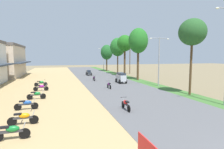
{
  "coord_description": "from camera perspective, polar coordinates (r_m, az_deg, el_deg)",
  "views": [
    {
      "loc": [
        -8.14,
        -3.49,
        4.29
      ],
      "look_at": [
        -0.65,
        21.03,
        1.73
      ],
      "focal_mm": 28.5,
      "sensor_mm": 36.0,
      "label": 1
    }
  ],
  "objects": [
    {
      "name": "car_sedan_charcoal",
      "position": [
        41.02,
        -7.49,
        0.69
      ],
      "size": [
        1.1,
        2.26,
        1.19
      ],
      "color": "#282D33",
      "rests_on": "road_strip"
    },
    {
      "name": "parked_motorbike_fourth",
      "position": [
        19.32,
        -23.02,
        -5.91
      ],
      "size": [
        1.8,
        0.54,
        0.94
      ],
      "color": "black",
      "rests_on": "dirt_shoulder"
    },
    {
      "name": "car_van_silver",
      "position": [
        28.64,
        2.92,
        -0.86
      ],
      "size": [
        1.19,
        2.41,
        1.67
      ],
      "color": "#B7BCC1",
      "rests_on": "road_strip"
    },
    {
      "name": "motorbike_ahead_third",
      "position": [
        23.81,
        -0.98,
        -3.28
      ],
      "size": [
        0.54,
        1.8,
        0.94
      ],
      "color": "black",
      "rests_on": "road_strip"
    },
    {
      "name": "median_tree_third",
      "position": [
        38.65,
        4.12,
        9.85
      ],
      "size": [
        3.32,
        3.32,
        8.87
      ],
      "color": "#4C351E",
      "rests_on": "median_strip"
    },
    {
      "name": "motorbike_ahead_fourth",
      "position": [
        31.63,
        -5.8,
        -1.08
      ],
      "size": [
        0.54,
        1.8,
        0.94
      ],
      "color": "black",
      "rests_on": "road_strip"
    },
    {
      "name": "parked_motorbike_sixth",
      "position": [
        27.56,
        -21.8,
        -2.5
      ],
      "size": [
        1.8,
        0.54,
        0.94
      ],
      "color": "black",
      "rests_on": "dirt_shoulder"
    },
    {
      "name": "streetlamp_far",
      "position": [
        56.51,
        -2.73,
        5.56
      ],
      "size": [
        3.16,
        0.2,
        7.03
      ],
      "color": "gray",
      "rests_on": "median_strip"
    },
    {
      "name": "parked_motorbike_second",
      "position": [
        12.6,
        -26.52,
        -12.18
      ],
      "size": [
        1.8,
        0.54,
        0.94
      ],
      "color": "black",
      "rests_on": "dirt_shoulder"
    },
    {
      "name": "parked_motorbike_fifth",
      "position": [
        23.77,
        -21.78,
        -3.76
      ],
      "size": [
        1.8,
        0.54,
        0.94
      ],
      "color": "black",
      "rests_on": "dirt_shoulder"
    },
    {
      "name": "parked_motorbike_third",
      "position": [
        15.9,
        -25.71,
        -8.47
      ],
      "size": [
        1.8,
        0.54,
        0.94
      ],
      "color": "black",
      "rests_on": "dirt_shoulder"
    },
    {
      "name": "median_tree_second",
      "position": [
        32.86,
        8.41,
        10.57
      ],
      "size": [
        3.5,
        3.5,
        9.37
      ],
      "color": "#4C351E",
      "rests_on": "median_strip"
    },
    {
      "name": "utility_pole_near",
      "position": [
        45.51,
        5.77,
        6.34
      ],
      "size": [
        1.8,
        0.2,
        9.25
      ],
      "color": "brown",
      "rests_on": "ground"
    },
    {
      "name": "median_tree_fifth",
      "position": [
        52.61,
        -1.72,
        7.11
      ],
      "size": [
        3.51,
        3.51,
        7.75
      ],
      "color": "#4C351E",
      "rests_on": "median_strip"
    },
    {
      "name": "motorbike_ahead_second",
      "position": [
        14.35,
        4.41,
        -9.33
      ],
      "size": [
        0.54,
        1.8,
        0.94
      ],
      "color": "black",
      "rests_on": "road_strip"
    },
    {
      "name": "median_tree_fourth",
      "position": [
        43.7,
        1.85,
        8.76
      ],
      "size": [
        3.7,
        3.7,
        8.81
      ],
      "color": "#4C351E",
      "rests_on": "median_strip"
    },
    {
      "name": "streetlamp_mid",
      "position": [
        26.47,
        14.85,
        5.2
      ],
      "size": [
        3.16,
        0.2,
        7.01
      ],
      "color": "gray",
      "rests_on": "median_strip"
    },
    {
      "name": "median_tree_nearest",
      "position": [
        21.63,
        24.37,
        12.15
      ],
      "size": [
        2.93,
        2.93,
        8.36
      ],
      "color": "#4C351E",
      "rests_on": "median_strip"
    },
    {
      "name": "parked_motorbike_nearest",
      "position": [
        10.71,
        -29.5,
        -15.48
      ],
      "size": [
        1.8,
        0.54,
        0.94
      ],
      "color": "black",
      "rests_on": "dirt_shoulder"
    }
  ]
}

